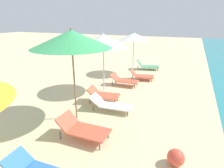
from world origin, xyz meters
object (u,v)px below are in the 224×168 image
object	(u,v)px
lounger_farthest_shoreside	(147,65)
umbrella_third	(71,39)
umbrella_farthest	(134,37)
umbrella_fourth	(103,41)
lounger_fourth_shoreside	(124,80)
lounger_third_inland	(83,128)
beach_ball	(176,158)
lounger_third_shoreside	(111,104)
lounger_farthest_inland	(141,75)
lounger_fourth_inland	(103,95)

from	to	relation	value
lounger_farthest_shoreside	umbrella_third	bearing A→B (deg)	-109.38
umbrella_farthest	lounger_farthest_shoreside	world-z (taller)	umbrella_farthest
umbrella_third	umbrella_fourth	world-z (taller)	umbrella_third
umbrella_third	umbrella_farthest	distance (m)	6.13
lounger_fourth_shoreside	umbrella_third	bearing A→B (deg)	-98.19
lounger_third_inland	beach_ball	distance (m)	2.50
lounger_fourth_shoreside	umbrella_farthest	distance (m)	3.06
lounger_third_shoreside	lounger_farthest_shoreside	world-z (taller)	lounger_farthest_shoreside
lounger_third_shoreside	lounger_farthest_inland	distance (m)	4.07
lounger_third_shoreside	lounger_third_inland	bearing A→B (deg)	-96.01
lounger_fourth_inland	umbrella_farthest	distance (m)	5.00
lounger_fourth_inland	beach_ball	size ratio (longest dim) A/B	3.29
umbrella_third	lounger_fourth_shoreside	world-z (taller)	umbrella_third
umbrella_third	umbrella_fourth	size ratio (longest dim) A/B	1.11
lounger_fourth_inland	lounger_third_shoreside	bearing A→B (deg)	-52.62
lounger_third_shoreside	umbrella_fourth	world-z (taller)	umbrella_fourth
umbrella_fourth	lounger_fourth_shoreside	bearing A→B (deg)	58.42
lounger_farthest_inland	beach_ball	distance (m)	6.46
lounger_third_shoreside	lounger_third_inland	distance (m)	1.88
lounger_third_inland	lounger_fourth_shoreside	distance (m)	4.70
umbrella_farthest	lounger_farthest_inland	world-z (taller)	umbrella_farthest
umbrella_fourth	lounger_fourth_inland	size ratio (longest dim) A/B	2.03
umbrella_farthest	lounger_farthest_inland	distance (m)	2.40
lounger_fourth_shoreside	umbrella_farthest	xyz separation A→B (m)	(-0.26, 2.36, 1.93)
umbrella_fourth	lounger_farthest_shoreside	size ratio (longest dim) A/B	1.72
umbrella_farthest	lounger_farthest_inland	size ratio (longest dim) A/B	1.84
umbrella_fourth	lounger_fourth_shoreside	world-z (taller)	umbrella_fourth
lounger_farthest_inland	umbrella_fourth	bearing A→B (deg)	-130.39
lounger_fourth_shoreside	lounger_farthest_inland	size ratio (longest dim) A/B	1.05
lounger_fourth_shoreside	lounger_farthest_inland	bearing A→B (deg)	62.82
lounger_farthest_shoreside	lounger_farthest_inland	distance (m)	2.40
umbrella_fourth	beach_ball	distance (m)	5.58
lounger_farthest_shoreside	beach_ball	xyz separation A→B (m)	(2.65, -8.38, -0.07)
umbrella_third	lounger_farthest_shoreside	bearing A→B (deg)	84.87
umbrella_farthest	lounger_farthest_shoreside	bearing A→B (deg)	65.67
lounger_fourth_inland	umbrella_third	bearing A→B (deg)	-109.94
umbrella_fourth	lounger_farthest_shoreside	xyz separation A→B (m)	(0.95, 4.67, -2.04)
umbrella_farthest	lounger_fourth_inland	bearing A→B (deg)	-87.55
lounger_farthest_shoreside	lounger_fourth_inland	bearing A→B (deg)	-108.00
lounger_farthest_shoreside	lounger_farthest_inland	world-z (taller)	lounger_farthest_shoreside
umbrella_fourth	lounger_third_inland	bearing A→B (deg)	-73.29
umbrella_third	lounger_fourth_shoreside	distance (m)	4.43
umbrella_third	lounger_fourth_inland	distance (m)	2.75
umbrella_fourth	lounger_third_shoreside	bearing A→B (deg)	-57.77
lounger_fourth_shoreside	beach_ball	bearing A→B (deg)	-60.76
umbrella_fourth	lounger_fourth_shoreside	size ratio (longest dim) A/B	1.86
umbrella_third	lounger_fourth_inland	world-z (taller)	umbrella_third
umbrella_fourth	beach_ball	bearing A→B (deg)	-45.85
umbrella_third	lounger_third_shoreside	size ratio (longest dim) A/B	1.85
lounger_fourth_inland	lounger_farthest_inland	world-z (taller)	lounger_fourth_inland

